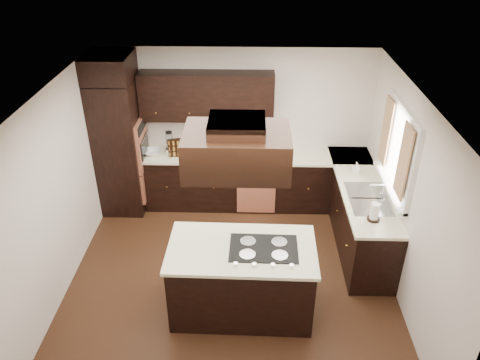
{
  "coord_description": "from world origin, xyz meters",
  "views": [
    {
      "loc": [
        0.24,
        -4.69,
        4.26
      ],
      "look_at": [
        0.1,
        0.6,
        1.15
      ],
      "focal_mm": 35.0,
      "sensor_mm": 36.0,
      "label": 1
    }
  ],
  "objects_px": {
    "oven_column": "(120,147)",
    "spice_rack": "(179,147)",
    "range_hood": "(237,151)",
    "island": "(242,280)"
  },
  "relations": [
    {
      "from": "oven_column",
      "to": "range_hood",
      "type": "distance_m",
      "value": 3.13
    },
    {
      "from": "range_hood",
      "to": "spice_rack",
      "type": "bearing_deg",
      "value": 113.13
    },
    {
      "from": "oven_column",
      "to": "island",
      "type": "relative_size",
      "value": 1.3
    },
    {
      "from": "oven_column",
      "to": "range_hood",
      "type": "height_order",
      "value": "range_hood"
    },
    {
      "from": "oven_column",
      "to": "range_hood",
      "type": "xyz_separation_m",
      "value": [
        1.88,
        -2.25,
        1.1
      ]
    },
    {
      "from": "oven_column",
      "to": "spice_rack",
      "type": "xyz_separation_m",
      "value": [
        0.91,
        0.01,
        -0.0
      ]
    },
    {
      "from": "island",
      "to": "oven_column",
      "type": "bearing_deg",
      "value": 131.89
    },
    {
      "from": "oven_column",
      "to": "island",
      "type": "height_order",
      "value": "oven_column"
    },
    {
      "from": "island",
      "to": "spice_rack",
      "type": "xyz_separation_m",
      "value": [
        -1.02,
        2.24,
        0.62
      ]
    },
    {
      "from": "oven_column",
      "to": "spice_rack",
      "type": "distance_m",
      "value": 0.91
    }
  ]
}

